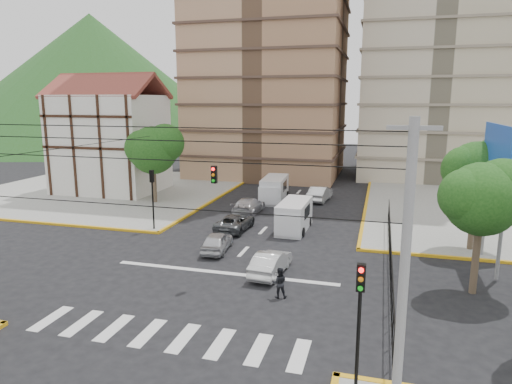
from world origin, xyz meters
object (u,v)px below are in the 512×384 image
(van_left_lane, at_px, (274,190))
(traffic_light_se, at_px, (360,307))
(pedestrian_crosswalk, at_px, (279,283))
(van_right_lane, at_px, (294,217))
(car_white_front_right, at_px, (271,263))
(traffic_light_nw, at_px, (152,190))
(car_silver_front_left, at_px, (217,242))

(van_left_lane, bearing_deg, traffic_light_se, -74.92)
(pedestrian_crosswalk, bearing_deg, traffic_light_se, 106.85)
(van_left_lane, bearing_deg, van_right_lane, -71.84)
(car_white_front_right, distance_m, pedestrian_crosswalk, 3.09)
(van_right_lane, bearing_deg, traffic_light_nw, -163.78)
(car_silver_front_left, height_order, pedestrian_crosswalk, pedestrian_crosswalk)
(car_silver_front_left, relative_size, pedestrian_crosswalk, 2.40)
(traffic_light_se, distance_m, traffic_light_nw, 22.06)
(traffic_light_nw, height_order, car_silver_front_left, traffic_light_nw)
(traffic_light_nw, relative_size, pedestrian_crosswalk, 2.86)
(traffic_light_nw, relative_size, van_left_lane, 0.84)
(van_right_lane, relative_size, car_white_front_right, 1.22)
(car_silver_front_left, distance_m, pedestrian_crosswalk, 7.90)
(traffic_light_se, distance_m, van_right_lane, 19.24)
(van_left_lane, distance_m, car_white_front_right, 18.43)
(car_silver_front_left, xyz_separation_m, pedestrian_crosswalk, (5.38, -5.79, 0.14))
(traffic_light_nw, distance_m, car_silver_front_left, 7.33)
(traffic_light_se, height_order, car_white_front_right, traffic_light_se)
(van_left_lane, height_order, pedestrian_crosswalk, van_left_lane)
(van_left_lane, xyz_separation_m, car_white_front_right, (4.06, -17.97, -0.46))
(traffic_light_se, relative_size, car_silver_front_left, 1.19)
(van_right_lane, bearing_deg, pedestrian_crosswalk, -81.38)
(car_white_front_right, bearing_deg, pedestrian_crosswalk, 116.11)
(car_silver_front_left, relative_size, car_white_front_right, 0.92)
(car_silver_front_left, bearing_deg, traffic_light_nw, -32.82)
(traffic_light_se, height_order, pedestrian_crosswalk, traffic_light_se)
(traffic_light_se, relative_size, van_right_lane, 0.90)
(traffic_light_se, bearing_deg, car_silver_front_left, 127.19)
(pedestrian_crosswalk, bearing_deg, van_right_lane, -97.10)
(pedestrian_crosswalk, bearing_deg, car_white_front_right, -82.98)
(traffic_light_se, bearing_deg, traffic_light_nw, 135.00)
(traffic_light_se, xyz_separation_m, car_silver_front_left, (-9.46, 12.47, -2.48))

